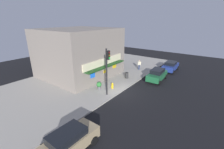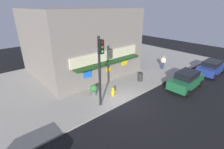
{
  "view_description": "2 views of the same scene",
  "coord_description": "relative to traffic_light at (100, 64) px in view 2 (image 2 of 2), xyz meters",
  "views": [
    {
      "loc": [
        -14.21,
        -9.05,
        8.42
      ],
      "look_at": [
        1.48,
        2.57,
        1.31
      ],
      "focal_mm": 24.6,
      "sensor_mm": 36.0,
      "label": 1
    },
    {
      "loc": [
        -8.33,
        -7.97,
        7.37
      ],
      "look_at": [
        0.48,
        2.09,
        1.75
      ],
      "focal_mm": 26.42,
      "sensor_mm": 36.0,
      "label": 2
    }
  ],
  "objects": [
    {
      "name": "corner_building",
      "position": [
        3.07,
        7.81,
        0.07
      ],
      "size": [
        10.43,
        10.44,
        6.99
      ],
      "color": "gray",
      "rests_on": "sidewalk"
    },
    {
      "name": "ground_plane",
      "position": [
        1.72,
        -0.84,
        -3.56
      ],
      "size": [
        55.28,
        55.28,
        0.0
      ],
      "primitive_type": "plane",
      "color": "black"
    },
    {
      "name": "potted_plant_by_doorway",
      "position": [
        0.52,
        1.74,
        -2.89
      ],
      "size": [
        0.64,
        0.64,
        0.96
      ],
      "color": "#59595B",
      "rests_on": "sidewalk"
    },
    {
      "name": "traffic_light",
      "position": [
        0.0,
        0.0,
        0.0
      ],
      "size": [
        0.32,
        0.58,
        5.36
      ],
      "color": "black",
      "rests_on": "sidewalk"
    },
    {
      "name": "parked_car_blue",
      "position": [
        13.58,
        -3.0,
        -2.73
      ],
      "size": [
        4.23,
        2.15,
        1.59
      ],
      "color": "navy",
      "rests_on": "ground_plane"
    },
    {
      "name": "parked_car_green",
      "position": [
        8.01,
        -2.79,
        -2.7
      ],
      "size": [
        4.25,
        2.14,
        1.69
      ],
      "color": "#1E6038",
      "rests_on": "ground_plane"
    },
    {
      "name": "fire_hydrant",
      "position": [
        1.7,
        0.55,
        -3.06
      ],
      "size": [
        0.5,
        0.26,
        0.76
      ],
      "color": "gold",
      "rests_on": "sidewalk"
    },
    {
      "name": "sidewalk",
      "position": [
        1.72,
        5.97,
        -3.49
      ],
      "size": [
        36.85,
        13.62,
        0.14
      ],
      "primitive_type": "cube",
      "color": "#A39E93",
      "rests_on": "ground_plane"
    },
    {
      "name": "pedestrian",
      "position": [
        10.67,
        1.42,
        -2.5
      ],
      "size": [
        0.58,
        0.59,
        1.67
      ],
      "color": "navy",
      "rests_on": "sidewalk"
    },
    {
      "name": "trash_can",
      "position": [
        5.82,
        0.96,
        -2.97
      ],
      "size": [
        0.49,
        0.49,
        0.9
      ],
      "primitive_type": "cylinder",
      "color": "#2D2D2D",
      "rests_on": "sidewalk"
    }
  ]
}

